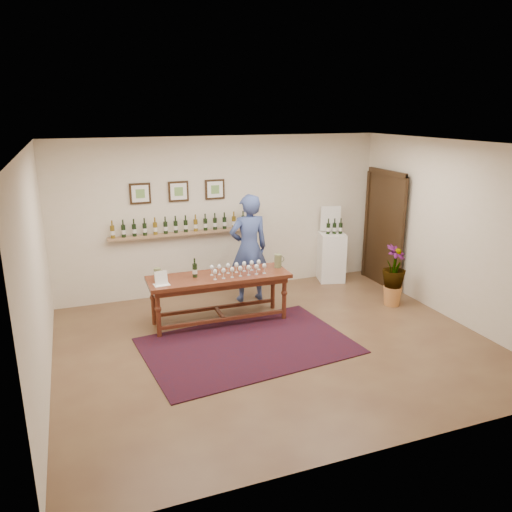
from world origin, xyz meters
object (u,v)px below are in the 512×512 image
object	(u,v)px
display_pedestal	(331,257)
person	(249,248)
potted_plant	(394,276)
tasting_table	(219,282)

from	to	relation	value
display_pedestal	person	xyz separation A→B (m)	(-1.86, -0.42, 0.47)
display_pedestal	potted_plant	world-z (taller)	display_pedestal
tasting_table	potted_plant	bearing A→B (deg)	-5.88
potted_plant	tasting_table	bearing A→B (deg)	173.20
potted_plant	person	size ratio (longest dim) A/B	0.48
tasting_table	person	size ratio (longest dim) A/B	1.17
potted_plant	person	xyz separation A→B (m)	(-2.22, 1.10, 0.41)
display_pedestal	person	size ratio (longest dim) A/B	0.50
potted_plant	display_pedestal	bearing A→B (deg)	103.27
person	potted_plant	bearing A→B (deg)	153.31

